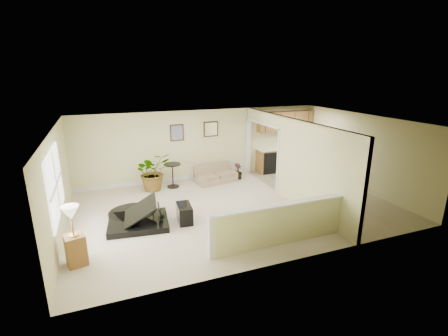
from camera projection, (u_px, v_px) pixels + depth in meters
name	position (u px, v px, depth m)	size (l,w,h in m)	color
floor	(235.00, 207.00, 9.46)	(9.00, 9.00, 0.00)	beige
back_wall	(203.00, 144.00, 11.79)	(9.00, 0.04, 2.50)	beige
front_wall	(294.00, 206.00, 6.42)	(9.00, 0.04, 2.50)	beige
left_wall	(58.00, 185.00, 7.55)	(0.04, 6.00, 2.50)	beige
right_wall	(361.00, 152.00, 10.66)	(0.04, 6.00, 2.50)	beige
ceiling	(236.00, 122.00, 8.75)	(9.00, 6.00, 0.04)	white
kitchen_vinyl	(324.00, 193.00, 10.55)	(2.70, 6.00, 0.01)	#988967
interior_partition	(286.00, 159.00, 9.96)	(0.18, 5.99, 2.50)	beige
pony_half_wall	(278.00, 224.00, 7.28)	(3.42, 0.22, 1.00)	beige
left_window	(55.00, 184.00, 7.05)	(0.05, 2.15, 1.45)	white
wall_art_left	(177.00, 133.00, 11.29)	(0.48, 0.04, 0.58)	#3A2115
wall_mirror	(211.00, 129.00, 11.71)	(0.55, 0.04, 0.55)	#3A2115
kitchen_cabinets	(283.00, 149.00, 12.76)	(2.36, 0.65, 2.33)	brown
piano	(135.00, 202.00, 8.30)	(1.85, 1.91, 1.40)	black
piano_bench	(184.00, 213.00, 8.49)	(0.35, 0.69, 0.46)	black
loveseat	(215.00, 173.00, 11.58)	(1.54, 1.04, 0.80)	#987A60
accent_table	(173.00, 172.00, 10.95)	(0.57, 0.57, 0.83)	black
palm_plant	(153.00, 172.00, 10.68)	(1.39, 1.30, 1.26)	black
small_plant	(238.00, 172.00, 11.90)	(0.43, 0.43, 0.58)	black
lamp_stand	(75.00, 240.00, 6.51)	(0.45, 0.45, 1.28)	brown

